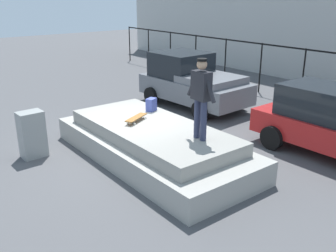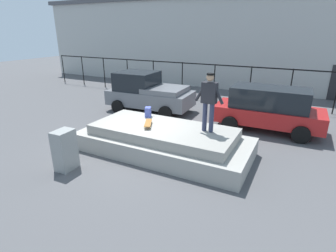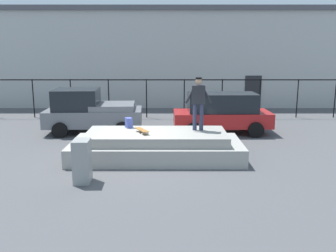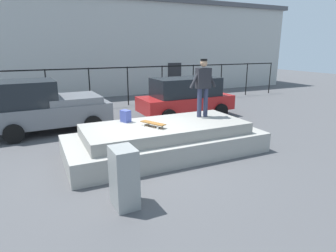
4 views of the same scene
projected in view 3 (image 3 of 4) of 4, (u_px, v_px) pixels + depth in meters
The scene contains 10 objects.
ground_plane at pixel (134, 159), 12.33m from camera, with size 60.00×60.00×0.00m, color #4C4C4F.
concrete_ledge at pixel (156, 146), 12.40m from camera, with size 5.67×2.50×0.89m.
skateboarder at pixel (198, 100), 12.37m from camera, with size 0.93×0.26×1.78m.
skateboard at pixel (142, 130), 12.12m from camera, with size 0.53×0.79×0.12m.
backpack at pixel (129, 123), 12.92m from camera, with size 0.28×0.20×0.35m, color #3F4C99.
car_grey_pickup_near at pixel (91, 111), 16.12m from camera, with size 4.22×2.33×1.90m.
car_red_hatchback_mid at pixel (222, 112), 15.98m from camera, with size 4.17×2.03×1.74m.
utility_box at pixel (82, 161), 10.09m from camera, with size 0.44×0.60×1.19m, color gray.
fence_row at pixel (146, 91), 19.52m from camera, with size 24.06×0.06×2.04m.
warehouse_building at pixel (151, 57), 25.34m from camera, with size 32.35×6.64×6.12m.
Camera 3 is at (1.14, -11.84, 3.61)m, focal length 39.58 mm.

